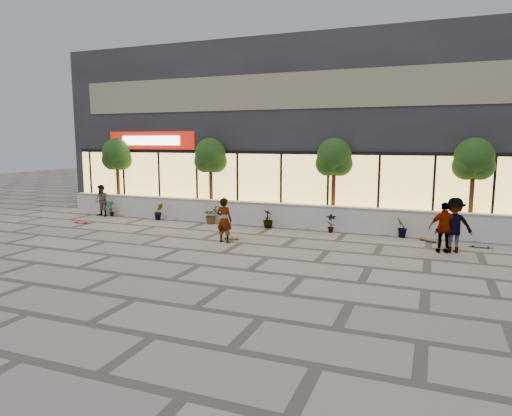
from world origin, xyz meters
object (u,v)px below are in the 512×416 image
(tree_midwest, at_px, (211,158))
(skateboard_left, at_px, (81,222))
(tree_west, at_px, (117,156))
(skater_right_near, at_px, (444,228))
(skateboard_center, at_px, (231,238))
(tree_mideast, at_px, (334,159))
(skater_center, at_px, (224,220))
(skater_right_far, at_px, (454,225))
(skateboard_right_near, at_px, (428,240))
(skater_left, at_px, (102,201))
(tree_east, at_px, (474,161))
(skateboard_right_far, at_px, (481,246))

(tree_midwest, distance_m, skateboard_left, 6.73)
(tree_west, height_order, skater_right_near, tree_west)
(skater_right_near, distance_m, skateboard_center, 7.70)
(tree_midwest, height_order, tree_mideast, same)
(skater_center, bearing_deg, tree_west, -24.69)
(skater_right_near, xyz_separation_m, skateboard_left, (-15.55, -0.08, -0.79))
(tree_midwest, relative_size, skateboard_left, 4.90)
(skater_right_far, bearing_deg, skateboard_right_near, -72.51)
(skater_left, xyz_separation_m, skater_right_far, (16.26, -1.68, 0.14))
(tree_mideast, distance_m, skateboard_right_near, 5.21)
(tree_east, distance_m, skateboard_right_near, 3.65)
(skateboard_right_far, bearing_deg, skater_center, -161.31)
(tree_east, bearing_deg, skateboard_center, -155.20)
(tree_east, relative_size, skateboard_right_near, 4.92)
(skater_right_far, bearing_deg, skater_right_near, 21.27)
(skater_left, height_order, skateboard_right_near, skater_left)
(tree_west, height_order, skater_center, tree_west)
(tree_midwest, height_order, skater_right_near, tree_midwest)
(skater_right_near, distance_m, skateboard_right_near, 1.89)
(tree_midwest, xyz_separation_m, skater_left, (-5.45, -1.40, -2.19))
(tree_mideast, relative_size, skateboard_center, 5.38)
(skateboard_right_near, bearing_deg, skater_center, -126.53)
(skateboard_center, height_order, skateboard_right_near, skateboard_right_near)
(tree_east, xyz_separation_m, skateboard_left, (-16.55, -3.36, -2.91))
(tree_mideast, relative_size, skater_right_far, 2.08)
(skater_left, relative_size, skateboard_center, 2.20)
(tree_east, distance_m, skater_right_near, 4.03)
(skater_right_far, bearing_deg, skateboard_center, -4.59)
(skateboard_right_far, bearing_deg, skater_right_near, -132.26)
(skater_right_far, relative_size, skateboard_left, 2.36)
(tree_mideast, xyz_separation_m, skateboard_right_far, (5.77, -2.01, -2.91))
(skater_center, xyz_separation_m, skater_right_far, (7.94, 1.48, 0.09))
(skater_center, bearing_deg, tree_mideast, -120.55)
(skater_center, bearing_deg, tree_east, -148.19)
(tree_midwest, xyz_separation_m, skateboard_left, (-5.05, -3.36, -2.91))
(tree_midwest, bearing_deg, skateboard_center, -54.19)
(tree_midwest, distance_m, tree_east, 11.50)
(tree_west, xyz_separation_m, skater_center, (8.36, -4.57, -2.14))
(tree_mideast, height_order, tree_east, same)
(skater_right_near, height_order, skateboard_right_near, skater_right_near)
(tree_mideast, distance_m, skateboard_left, 11.91)
(tree_mideast, bearing_deg, skateboard_right_near, -22.08)
(skater_center, xyz_separation_m, skater_left, (-8.31, 3.17, -0.05))
(skateboard_right_near, bearing_deg, tree_mideast, -170.95)
(tree_mideast, xyz_separation_m, skater_left, (-11.45, -1.40, -2.19))
(skateboard_left, distance_m, skateboard_right_far, 16.87)
(tree_midwest, bearing_deg, tree_mideast, 0.00)
(skater_right_far, xyz_separation_m, skateboard_left, (-15.86, -0.27, -0.87))
(skateboard_right_near, bearing_deg, tree_midwest, -158.10)
(skateboard_left, xyz_separation_m, skateboard_right_near, (15.06, 1.73, 0.00))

